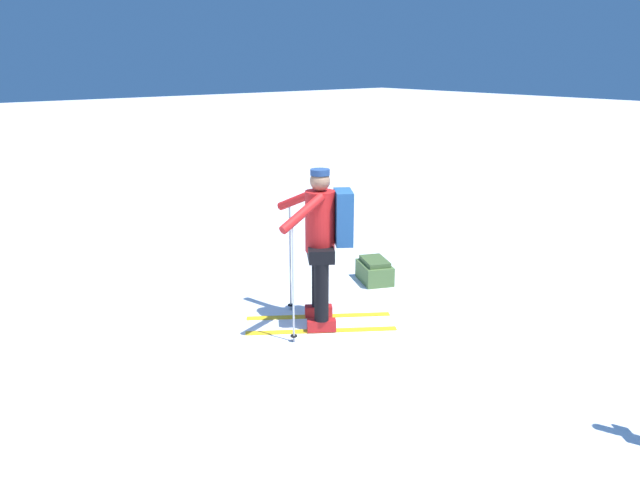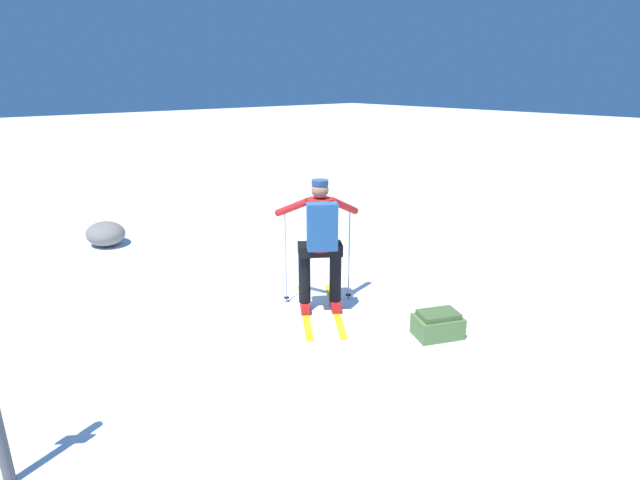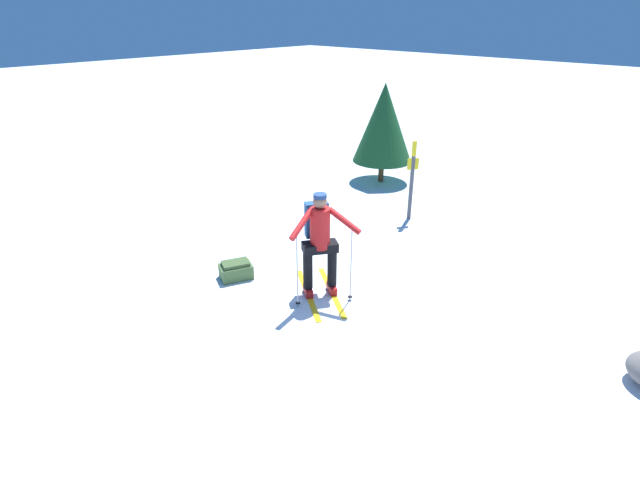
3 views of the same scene
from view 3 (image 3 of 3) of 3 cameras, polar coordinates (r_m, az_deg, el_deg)
name	(u,v)px [view 3 (image 3 of 3)]	position (r m, az deg, el deg)	size (l,w,h in m)	color
ground_plane	(368,294)	(8.08, 5.56, -6.11)	(80.00, 80.00, 0.00)	white
skier	(320,238)	(7.62, -0.06, 0.27)	(1.59, 1.31, 1.69)	gold
dropped_backpack	(236,270)	(8.53, -9.58, -3.44)	(0.54, 0.62, 0.30)	#4C6B38
trail_marker	(412,174)	(10.65, 10.50, 7.42)	(0.16, 0.21, 1.70)	#4C4C51
pine_tree	(384,123)	(12.93, 7.29, 13.13)	(1.51, 1.51, 2.51)	#4C331E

